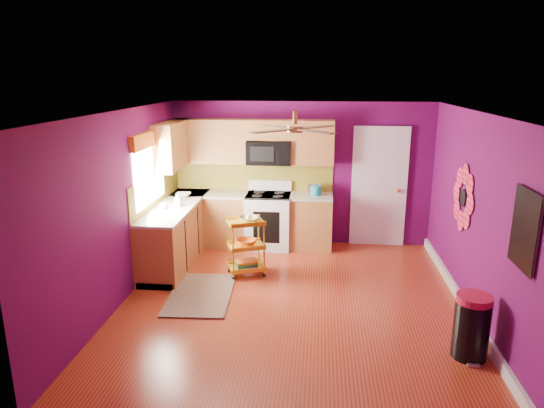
# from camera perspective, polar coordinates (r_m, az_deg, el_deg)

# --- Properties ---
(ground) EXTENTS (5.00, 5.00, 0.00)m
(ground) POSITION_cam_1_polar(r_m,az_deg,el_deg) (6.57, 2.38, -11.56)
(ground) COLOR maroon
(ground) RESTS_ON ground
(room_envelope) EXTENTS (4.54, 5.04, 2.52)m
(room_envelope) POSITION_cam_1_polar(r_m,az_deg,el_deg) (6.02, 2.80, 2.47)
(room_envelope) COLOR #55094A
(room_envelope) RESTS_ON ground
(lower_cabinets) EXTENTS (2.81, 2.31, 0.94)m
(lower_cabinets) POSITION_cam_1_polar(r_m,az_deg,el_deg) (8.26, -6.19, -2.75)
(lower_cabinets) COLOR brown
(lower_cabinets) RESTS_ON ground
(electric_range) EXTENTS (0.76, 0.66, 1.13)m
(electric_range) POSITION_cam_1_polar(r_m,az_deg,el_deg) (8.46, -0.42, -1.88)
(electric_range) COLOR white
(electric_range) RESTS_ON ground
(upper_cabinetry) EXTENTS (2.80, 2.30, 1.26)m
(upper_cabinetry) POSITION_cam_1_polar(r_m,az_deg,el_deg) (8.27, -5.25, 7.03)
(upper_cabinetry) COLOR brown
(upper_cabinetry) RESTS_ON ground
(left_window) EXTENTS (0.08, 1.35, 1.08)m
(left_window) POSITION_cam_1_polar(r_m,az_deg,el_deg) (7.47, -14.28, 5.29)
(left_window) COLOR white
(left_window) RESTS_ON ground
(panel_door) EXTENTS (0.95, 0.11, 2.15)m
(panel_door) POSITION_cam_1_polar(r_m,az_deg,el_deg) (8.62, 12.46, 1.81)
(panel_door) COLOR white
(panel_door) RESTS_ON ground
(right_wall_art) EXTENTS (0.04, 2.74, 1.04)m
(right_wall_art) POSITION_cam_1_polar(r_m,az_deg,el_deg) (6.04, 23.94, -0.63)
(right_wall_art) COLOR black
(right_wall_art) RESTS_ON ground
(ceiling_fan) EXTENTS (1.01, 1.01, 0.26)m
(ceiling_fan) POSITION_cam_1_polar(r_m,az_deg,el_deg) (6.12, 2.73, 8.91)
(ceiling_fan) COLOR #BF8C3F
(ceiling_fan) RESTS_ON ground
(shag_rug) EXTENTS (0.92, 1.41, 0.02)m
(shag_rug) POSITION_cam_1_polar(r_m,az_deg,el_deg) (6.85, -8.38, -10.44)
(shag_rug) COLOR black
(shag_rug) RESTS_ON ground
(rolling_cart) EXTENTS (0.63, 0.55, 0.94)m
(rolling_cart) POSITION_cam_1_polar(r_m,az_deg,el_deg) (7.27, -2.99, -4.75)
(rolling_cart) COLOR gold
(rolling_cart) RESTS_ON ground
(trash_can) EXTENTS (0.37, 0.41, 0.71)m
(trash_can) POSITION_cam_1_polar(r_m,az_deg,el_deg) (5.70, 22.41, -13.18)
(trash_can) COLOR black
(trash_can) RESTS_ON ground
(teal_kettle) EXTENTS (0.18, 0.18, 0.21)m
(teal_kettle) POSITION_cam_1_polar(r_m,az_deg,el_deg) (8.31, 5.18, 1.63)
(teal_kettle) COLOR teal
(teal_kettle) RESTS_ON lower_cabinets
(toaster) EXTENTS (0.22, 0.15, 0.18)m
(toaster) POSITION_cam_1_polar(r_m,az_deg,el_deg) (8.36, 5.02, 1.74)
(toaster) COLOR beige
(toaster) RESTS_ON lower_cabinets
(soap_bottle_a) EXTENTS (0.09, 0.09, 0.21)m
(soap_bottle_a) POSITION_cam_1_polar(r_m,az_deg,el_deg) (7.71, -11.01, 0.48)
(soap_bottle_a) COLOR #EA3F72
(soap_bottle_a) RESTS_ON lower_cabinets
(soap_bottle_b) EXTENTS (0.12, 0.12, 0.16)m
(soap_bottle_b) POSITION_cam_1_polar(r_m,az_deg,el_deg) (7.98, -10.95, 0.81)
(soap_bottle_b) COLOR white
(soap_bottle_b) RESTS_ON lower_cabinets
(counter_dish) EXTENTS (0.26, 0.26, 0.06)m
(counter_dish) POSITION_cam_1_polar(r_m,az_deg,el_deg) (8.31, -10.40, 1.05)
(counter_dish) COLOR white
(counter_dish) RESTS_ON lower_cabinets
(counter_cup) EXTENTS (0.12, 0.12, 0.09)m
(counter_cup) POSITION_cam_1_polar(r_m,az_deg,el_deg) (7.61, -12.66, -0.23)
(counter_cup) COLOR white
(counter_cup) RESTS_ON lower_cabinets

